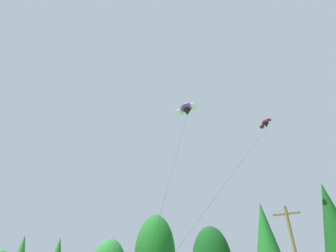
{
  "coord_description": "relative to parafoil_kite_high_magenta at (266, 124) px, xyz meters",
  "views": [
    {
      "loc": [
        5.1,
        7.96,
        2.27
      ],
      "look_at": [
        -1.99,
        24.3,
        14.07
      ],
      "focal_mm": 30.23,
      "sensor_mm": 36.0,
      "label": 1
    }
  ],
  "objects": [
    {
      "name": "parafoil_kite_mid_purple",
      "position": [
        -6.42,
        -11.94,
        -4.08
      ],
      "size": [
        2.45,
        8.93,
        17.28
      ],
      "color": "purple"
    },
    {
      "name": "parafoil_kite_high_magenta",
      "position": [
        0.0,
        0.0,
        0.0
      ],
      "size": [
        9.94,
        17.87,
        21.3
      ],
      "color": "#D12893"
    },
    {
      "name": "treeline_tree_g",
      "position": [
        -2.99,
        5.92,
        -13.36
      ],
      "size": [
        4.76,
        4.76,
        14.36
      ],
      "color": "#472D19",
      "rests_on": "ground_plane"
    }
  ]
}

